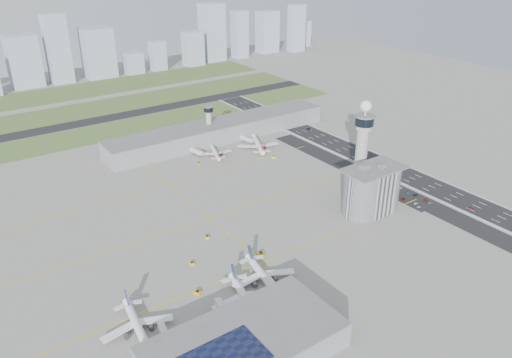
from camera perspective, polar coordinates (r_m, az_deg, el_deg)
ground at (r=321.88m, az=3.59°, el=-4.62°), size 1000.00×1000.00×0.00m
grass_strip_0 at (r=494.59m, az=-14.77°, el=5.67°), size 480.00×50.00×0.08m
grass_strip_1 at (r=562.43m, az=-17.60°, el=7.70°), size 480.00×60.00×0.08m
grass_strip_2 at (r=636.58m, az=-19.97°, el=9.38°), size 480.00×70.00×0.08m
runway at (r=527.81m, az=-16.26°, el=6.74°), size 480.00×22.00×0.10m
highway at (r=396.55m, az=16.74°, el=0.39°), size 28.00×500.00×0.10m
barrier_left at (r=386.17m, az=15.44°, el=-0.04°), size 0.60×500.00×1.20m
barrier_right at (r=406.71m, az=18.01°, el=0.94°), size 0.60×500.00×1.20m
landside_road at (r=373.00m, az=15.48°, el=-1.09°), size 18.00×260.00×0.08m
parking_lot at (r=365.07m, az=16.69°, el=-1.85°), size 20.00×44.00×0.10m
taxiway_line_h_0 at (r=281.26m, az=0.95°, el=-9.51°), size 260.00×0.60×0.01m
taxiway_line_h_1 at (r=324.01m, az=-5.31°, el=-4.47°), size 260.00×0.60×0.01m
taxiway_line_h_2 at (r=371.55m, az=-9.97°, el=-0.61°), size 260.00×0.60×0.01m
taxiway_line_v at (r=324.01m, az=-5.31°, el=-4.47°), size 0.60×260.00×0.01m
control_tower at (r=357.08m, az=12.07°, el=4.24°), size 14.00×14.00×64.50m
secondary_tower at (r=443.29m, az=-5.41°, el=6.69°), size 8.60×8.60×31.90m
admin_building at (r=332.97m, az=13.07°, el=-1.20°), size 42.00×24.00×33.50m
terminal_pier at (r=450.00m, az=-4.12°, el=5.55°), size 210.00×32.00×15.80m
near_terminal at (r=222.97m, az=-1.33°, el=-18.58°), size 84.00×42.00×13.00m
airplane_near_a at (r=240.77m, az=-13.41°, el=-15.71°), size 38.58×43.80×11.19m
airplane_near_b at (r=249.38m, az=-1.17°, el=-13.14°), size 43.22×47.81×11.47m
airplane_near_c at (r=263.07m, az=0.97°, el=-10.76°), size 42.54×47.52×11.67m
airplane_far_a at (r=416.79m, az=-4.75°, el=3.40°), size 38.73×41.89×9.58m
airplane_far_b at (r=429.56m, az=0.22°, el=4.35°), size 50.61×53.84×11.97m
jet_bridge_near_0 at (r=230.54m, az=-9.84°, el=-18.47°), size 5.39×14.31×5.70m
jet_bridge_near_1 at (r=240.45m, az=-3.18°, el=-15.83°), size 5.39×14.31×5.70m
jet_bridge_near_2 at (r=253.54m, az=2.73°, el=-13.25°), size 5.39×14.31×5.70m
jet_bridge_far_0 at (r=421.60m, az=-7.38°, el=3.25°), size 5.39×14.31×5.70m
jet_bridge_far_1 at (r=445.00m, az=-1.70°, el=4.68°), size 5.39×14.31×5.70m
tug_0 at (r=260.47m, az=-6.71°, el=-12.73°), size 3.69×4.05×1.95m
tug_1 at (r=281.43m, az=-7.34°, el=-9.53°), size 2.18×2.98×1.64m
tug_2 at (r=286.66m, az=0.55°, el=-8.50°), size 4.07×3.25×2.08m
tug_3 at (r=303.17m, az=-5.63°, el=-6.58°), size 3.01×3.59×1.78m
tug_4 at (r=401.53m, az=-6.58°, el=1.81°), size 2.16×3.03×1.71m
tug_5 at (r=410.80m, az=2.01°, el=2.54°), size 3.54×3.30×1.70m
car_lot_0 at (r=351.88m, az=18.10°, el=-3.04°), size 3.35×1.45×1.13m
car_lot_1 at (r=355.65m, az=17.80°, el=-2.67°), size 3.89×1.65×1.25m
car_lot_2 at (r=359.51m, az=16.50°, el=-2.18°), size 4.21×2.33×1.12m
car_lot_3 at (r=363.14m, az=15.75°, el=-1.77°), size 4.49×1.84×1.30m
car_lot_4 at (r=367.33m, az=14.95°, el=-1.35°), size 3.43×1.50×1.15m
car_lot_5 at (r=372.47m, az=14.06°, el=-0.86°), size 3.48×1.52×1.11m
car_lot_6 at (r=359.80m, az=19.33°, el=-2.58°), size 4.23×2.01×1.17m
car_lot_7 at (r=362.39m, az=18.83°, el=-2.29°), size 4.07×2.07×1.13m
car_lot_8 at (r=367.28m, az=17.76°, el=-1.74°), size 3.60×1.87×1.17m
car_lot_9 at (r=368.18m, az=17.04°, el=-1.55°), size 4.00×1.42×1.31m
car_lot_10 at (r=374.34m, az=16.13°, el=-0.99°), size 3.97×1.98×1.08m
car_lot_11 at (r=377.56m, az=15.34°, el=-0.64°), size 4.16×2.11×1.16m
car_hw_0 at (r=362.37m, az=23.39°, el=-3.10°), size 1.90×3.57×1.16m
car_hw_1 at (r=419.05m, az=12.57°, el=2.35°), size 1.33×3.49×1.13m
car_hw_2 at (r=477.10m, az=6.05°, el=5.73°), size 2.08×4.35×1.20m
car_hw_4 at (r=511.41m, az=0.61°, el=7.24°), size 1.63×3.41×1.13m
skyline_bldg_7 at (r=675.68m, az=-25.02°, el=12.10°), size 35.76×28.61×61.22m
skyline_bldg_8 at (r=676.57m, az=-21.75°, el=13.65°), size 26.33×21.06×83.39m
skyline_bldg_9 at (r=692.39m, az=-17.59°, el=13.59°), size 36.96×29.57×62.11m
skyline_bldg_10 at (r=701.89m, az=-13.79°, el=12.75°), size 23.01×18.41×27.75m
skyline_bldg_11 at (r=713.61m, az=-11.17°, el=13.66°), size 20.22×16.18×38.97m
skyline_bldg_12 at (r=734.19m, az=-7.20°, el=14.57°), size 26.14×20.92×46.89m
skyline_bldg_13 at (r=760.23m, az=-5.03°, el=16.36°), size 32.26×25.81×81.20m
skyline_bldg_14 at (r=778.00m, az=-1.87°, el=16.19°), size 21.59×17.28×68.75m
skyline_bldg_15 at (r=818.56m, az=1.31°, el=16.48°), size 30.25×24.20×63.40m
skyline_bldg_16 at (r=828.58m, az=4.63°, el=16.80°), size 23.04×18.43×71.56m
skyline_bldg_17 at (r=874.83m, az=5.35°, el=16.23°), size 22.64×18.11×41.06m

